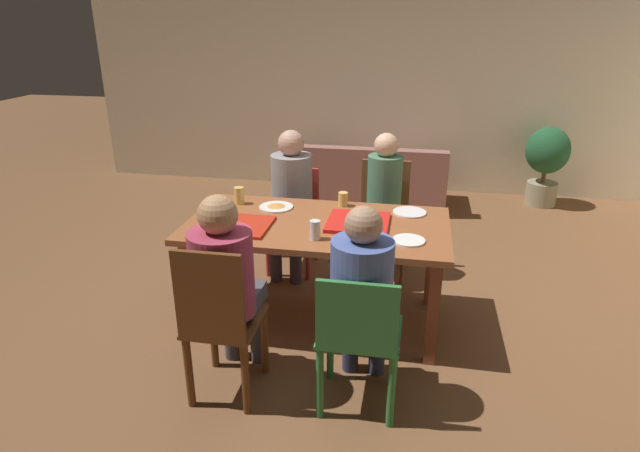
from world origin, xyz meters
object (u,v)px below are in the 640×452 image
Objects in this scene: chair_0 at (358,337)px; pizza_box_0 at (358,222)px; chair_2 at (384,211)px; potted_plant at (546,159)px; person_3 at (226,277)px; drinking_glass_0 at (239,196)px; plate_1 at (276,206)px; drinking_glass_2 at (343,199)px; person_1 at (291,191)px; drinking_glass_1 at (315,230)px; chair_1 at (295,213)px; chair_3 at (220,322)px; plate_2 at (410,212)px; pizza_box_1 at (240,226)px; plate_0 at (409,240)px; dining_table at (317,235)px; person_2 at (383,197)px; person_0 at (362,288)px; couch at (369,182)px.

pizza_box_0 is (-0.12, 0.93, 0.29)m from chair_0.
chair_2 reaches higher than potted_plant.
person_3 is 9.45× the size of drinking_glass_0.
chair_0 is 2.09× the size of pizza_box_0.
drinking_glass_2 is (0.48, 0.13, 0.04)m from plate_1.
potted_plant reaches higher than drinking_glass_0.
person_1 is at bearing 90.00° from person_3.
person_3 is 9.69× the size of drinking_glass_1.
person_1 reaches higher than chair_1.
chair_3 is 1.62m from plate_2.
potted_plant is (2.07, 3.26, -0.28)m from drinking_glass_1.
chair_1 is 2.17× the size of pizza_box_1.
chair_2 reaches higher than chair_0.
pizza_box_1 is at bearing -129.55° from potted_plant.
plate_2 is at bearing 90.95° from plate_0.
chair_0 is 1.84m from chair_2.
drinking_glass_2 is (-0.27, 1.28, 0.33)m from chair_0.
dining_table is at bearing -125.28° from potted_plant.
drinking_glass_2 is (-0.50, 0.58, 0.05)m from plate_0.
plate_2 is 0.50m from drinking_glass_2.
person_3 is at bearing -128.03° from drinking_glass_1.
drinking_glass_1 is 1.20× the size of drinking_glass_2.
person_2 is at bearing 102.93° from plate_0.
chair_1 is 0.70× the size of person_1.
plate_1 reaches higher than pizza_box_0.
pizza_box_1 is (-0.77, -0.20, -0.00)m from pizza_box_0.
person_1 is 0.81m from chair_2.
plate_0 is (1.00, -0.97, 0.04)m from person_1.
chair_2 is 0.78× the size of person_2.
chair_3 is (-0.00, -1.83, 0.03)m from chair_1.
person_0 is 1.21× the size of chair_3.
person_2 reaches higher than plate_1.
chair_2 reaches higher than drinking_glass_0.
plate_0 is 0.84× the size of plate_1.
potted_plant is (2.11, 2.98, -0.13)m from dining_table.
dining_table is 0.53m from pizza_box_1.
person_3 reaches higher than plate_2.
chair_2 is 2.03m from chair_3.
chair_1 is (-0.37, 0.89, -0.19)m from dining_table.
person_1 is at bearing 90.00° from chair_3.
drinking_glass_0 is (-1.05, 1.06, 0.12)m from person_0.
pizza_box_1 is (-0.12, -1.06, 0.29)m from chair_1.
chair_3 is 4.12× the size of plate_2.
couch is at bearing 90.27° from drinking_glass_2.
potted_plant is at bearing 60.85° from plate_2.
couch is (-0.50, 2.33, -0.50)m from plate_2.
plate_1 is at bearing -101.06° from couch.
person_0 reaches higher than plate_2.
chair_0 is 8.26× the size of drinking_glass_2.
dining_table is 0.84m from person_1.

